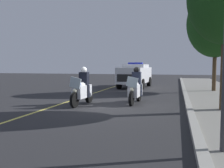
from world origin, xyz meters
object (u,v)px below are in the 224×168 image
police_motorcycle_lead_left (82,90)px  police_suv (135,74)px  police_motorcycle_lead_right (135,89)px  tree_far_back (216,23)px

police_motorcycle_lead_left → police_suv: bearing=175.4°
police_motorcycle_lead_right → police_motorcycle_lead_left: bearing=-64.0°
police_motorcycle_lead_right → tree_far_back: size_ratio=0.32×
police_motorcycle_lead_right → police_suv: size_ratio=0.43×
police_motorcycle_lead_left → tree_far_back: bearing=138.2°
police_suv → police_motorcycle_lead_right: bearing=9.9°
police_motorcycle_lead_right → tree_far_back: tree_far_back is taller
tree_far_back → police_suv: bearing=-111.6°
police_motorcycle_lead_right → police_suv: bearing=-170.1°
police_motorcycle_lead_left → tree_far_back: 10.51m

